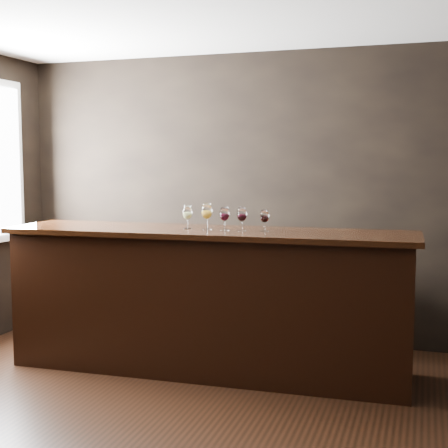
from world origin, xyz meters
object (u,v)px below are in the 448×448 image
(bar_counter, at_px, (208,303))
(glass_red_b, at_px, (242,215))
(glass_amber, at_px, (207,212))
(glass_red_a, at_px, (224,215))
(back_bar_shelf, at_px, (192,293))
(glass_white, at_px, (187,213))
(glass_red_c, at_px, (265,217))

(bar_counter, distance_m, glass_red_b, 0.80)
(glass_amber, bearing_deg, glass_red_a, -8.52)
(back_bar_shelf, xyz_separation_m, glass_white, (0.30, -0.88, 0.88))
(back_bar_shelf, height_order, glass_red_b, glass_red_b)
(back_bar_shelf, distance_m, glass_white, 1.28)
(bar_counter, relative_size, glass_white, 17.17)
(glass_amber, height_order, glass_red_b, glass_amber)
(back_bar_shelf, distance_m, glass_red_c, 1.56)
(back_bar_shelf, height_order, glass_amber, glass_amber)
(bar_counter, relative_size, glass_red_b, 17.13)
(glass_white, relative_size, glass_red_c, 1.10)
(glass_red_b, bearing_deg, back_bar_shelf, 130.99)
(bar_counter, relative_size, glass_amber, 15.21)
(bar_counter, bearing_deg, glass_red_a, -9.01)
(glass_red_b, bearing_deg, glass_amber, 177.95)
(glass_red_c, bearing_deg, glass_white, -179.65)
(back_bar_shelf, height_order, glass_red_c, glass_red_c)
(bar_counter, xyz_separation_m, glass_red_b, (0.30, -0.01, 0.75))
(glass_red_a, distance_m, glass_red_c, 0.33)
(back_bar_shelf, distance_m, glass_red_b, 1.48)
(glass_white, relative_size, glass_amber, 0.89)
(bar_counter, xyz_separation_m, glass_red_a, (0.15, -0.02, 0.75))
(bar_counter, xyz_separation_m, glass_red_c, (0.48, 0.02, 0.74))
(back_bar_shelf, relative_size, glass_red_b, 12.88)
(glass_red_a, distance_m, glass_red_b, 0.14)
(glass_red_c, bearing_deg, back_bar_shelf, 137.72)
(glass_red_a, bearing_deg, glass_white, 174.62)
(bar_counter, distance_m, glass_white, 0.77)
(glass_red_a, bearing_deg, back_bar_shelf, 124.90)
(glass_amber, height_order, glass_red_a, glass_amber)
(glass_white, height_order, glass_red_c, glass_white)
(back_bar_shelf, distance_m, glass_amber, 1.34)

